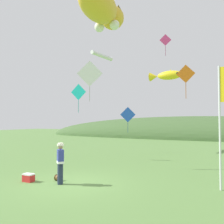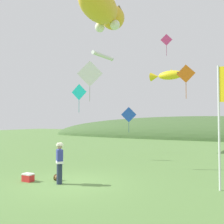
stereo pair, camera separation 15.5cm
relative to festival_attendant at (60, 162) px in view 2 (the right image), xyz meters
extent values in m
plane|color=#5B8442|center=(0.31, 0.23, -0.95)|extent=(120.00, 120.00, 0.00)
ellipsoid|color=#426033|center=(0.31, 33.33, -0.95)|extent=(56.79, 12.18, 7.09)
cylinder|color=#232D47|center=(0.00, 0.00, -0.51)|extent=(0.24, 0.24, 0.88)
cube|color=navy|center=(0.00, 0.00, 0.23)|extent=(0.46, 0.44, 0.60)
cube|color=white|center=(0.00, 0.00, -0.01)|extent=(0.49, 0.47, 0.10)
sphere|color=tan|center=(0.00, 0.00, 0.64)|extent=(0.20, 0.20, 0.20)
cylinder|color=beige|center=(0.00, 0.00, 0.73)|extent=(0.30, 0.30, 0.09)
cylinder|color=beige|center=(0.00, 0.00, 0.79)|extent=(0.20, 0.20, 0.07)
cylinder|color=olive|center=(-0.52, 0.44, -0.82)|extent=(0.15, 0.21, 0.21)
cylinder|color=brown|center=(-0.60, 0.44, -0.82)|extent=(0.02, 0.27, 0.27)
cylinder|color=brown|center=(-0.45, 0.44, -0.82)|extent=(0.02, 0.27, 0.27)
cube|color=red|center=(-1.55, -0.30, -0.80)|extent=(0.48, 0.32, 0.30)
cube|color=white|center=(-1.55, -0.30, -0.62)|extent=(0.49, 0.33, 0.06)
cylinder|color=silver|center=(6.20, 2.15, 1.50)|extent=(0.08, 0.08, 4.91)
ellipsoid|color=gold|center=(-1.21, 5.25, 9.29)|extent=(2.52, 4.23, 1.92)
ellipsoid|color=white|center=(-1.23, 5.44, 8.94)|extent=(1.43, 2.73, 1.06)
sphere|color=gold|center=(-1.47, 7.72, 9.48)|extent=(1.73, 1.73, 1.73)
cone|color=#503E10|center=(-1.94, 7.67, 10.11)|extent=(0.67, 0.67, 0.58)
cone|color=#503E10|center=(-0.99, 7.77, 10.11)|extent=(0.67, 0.67, 0.58)
sphere|color=white|center=(-1.93, 6.59, 8.47)|extent=(0.69, 0.69, 0.69)
sphere|color=white|center=(-0.78, 6.71, 8.47)|extent=(0.69, 0.69, 0.69)
ellipsoid|color=yellow|center=(2.00, 10.93, 5.40)|extent=(2.04, 0.84, 0.71)
cone|color=yellow|center=(0.66, 10.99, 5.40)|extent=(0.68, 0.74, 0.71)
cone|color=yellow|center=(2.06, 10.92, 5.70)|extent=(0.34, 0.34, 0.33)
sphere|color=black|center=(2.64, 10.65, 5.46)|extent=(0.17, 0.17, 0.17)
cylinder|color=white|center=(-4.74, 11.86, 8.00)|extent=(0.69, 3.07, 0.36)
torus|color=white|center=(-4.57, 13.37, 8.00)|extent=(0.44, 0.11, 0.44)
cube|color=#19BFBF|center=(-3.52, 6.33, 3.88)|extent=(1.18, 0.20, 1.19)
cylinder|color=black|center=(-3.52, 6.34, 3.88)|extent=(0.79, 0.14, 0.02)
cube|color=#118585|center=(-3.52, 6.33, 2.83)|extent=(0.03, 0.01, 0.90)
cube|color=#E53F8C|center=(1.12, 12.95, 8.95)|extent=(0.97, 0.39, 1.04)
cylinder|color=black|center=(1.12, 12.97, 8.95)|extent=(0.65, 0.27, 0.02)
cube|color=#A02C62|center=(1.12, 12.95, 7.99)|extent=(0.03, 0.02, 0.90)
cube|color=orange|center=(4.18, 5.92, 4.46)|extent=(1.05, 0.07, 1.05)
cylinder|color=black|center=(4.18, 5.94, 4.46)|extent=(0.71, 0.05, 0.02)
cube|color=#A95011|center=(4.18, 5.92, 3.49)|extent=(0.03, 0.01, 0.90)
cube|color=blue|center=(-1.94, 11.60, 2.34)|extent=(1.24, 0.60, 1.36)
cylinder|color=black|center=(-1.94, 11.62, 2.34)|extent=(0.83, 0.41, 0.02)
cube|color=#1A3E97|center=(-1.94, 11.60, 1.21)|extent=(0.03, 0.02, 0.90)
cube|color=white|center=(-1.06, 3.97, 4.61)|extent=(1.39, 0.71, 1.55)
cylinder|color=black|center=(-1.06, 3.98, 4.61)|extent=(0.94, 0.48, 0.02)
cube|color=#A9A9A9|center=(-1.06, 3.97, 3.38)|extent=(0.03, 0.02, 0.90)
camera|label=1|loc=(6.96, -8.56, 1.74)|focal=40.00mm
camera|label=2|loc=(7.10, -8.49, 1.74)|focal=40.00mm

